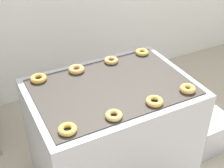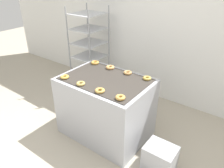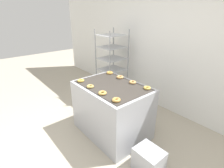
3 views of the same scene
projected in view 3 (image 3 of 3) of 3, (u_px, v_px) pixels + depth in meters
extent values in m
plane|color=#B2A893|center=(79.00, 149.00, 2.76)|extent=(14.00, 14.00, 0.00)
cube|color=white|center=(168.00, 44.00, 3.46)|extent=(8.00, 0.05, 2.80)
cube|color=#A8AAB2|center=(112.00, 110.00, 2.98)|extent=(1.21, 0.86, 0.90)
cube|color=#38332D|center=(112.00, 85.00, 2.80)|extent=(1.11, 0.76, 0.01)
cube|color=#262628|center=(106.00, 118.00, 2.45)|extent=(0.12, 0.07, 0.10)
cylinder|color=gray|center=(96.00, 64.00, 4.19)|extent=(0.02, 0.02, 1.63)
cylinder|color=gray|center=(110.00, 70.00, 3.81)|extent=(0.02, 0.02, 1.63)
cylinder|color=gray|center=(114.00, 60.00, 4.51)|extent=(0.02, 0.02, 1.63)
cylinder|color=gray|center=(128.00, 65.00, 4.14)|extent=(0.02, 0.02, 1.63)
cube|color=#B7BABF|center=(112.00, 89.00, 4.42)|extent=(0.53, 0.55, 0.01)
cube|color=#B7BABF|center=(112.00, 80.00, 4.31)|extent=(0.53, 0.55, 0.01)
cube|color=#B7BABF|center=(112.00, 69.00, 4.21)|extent=(0.53, 0.55, 0.01)
cube|color=#B7BABF|center=(112.00, 58.00, 4.10)|extent=(0.53, 0.55, 0.01)
cube|color=#B7BABF|center=(112.00, 47.00, 4.00)|extent=(0.53, 0.55, 0.01)
cube|color=#B7BABF|center=(112.00, 35.00, 3.89)|extent=(0.53, 0.55, 0.01)
cube|color=#A8AAB2|center=(149.00, 160.00, 2.33)|extent=(0.37, 0.30, 0.33)
torus|color=gold|center=(81.00, 81.00, 2.94)|extent=(0.12, 0.12, 0.03)
torus|color=tan|center=(90.00, 86.00, 2.72)|extent=(0.11, 0.11, 0.03)
torus|color=gold|center=(102.00, 93.00, 2.50)|extent=(0.12, 0.12, 0.04)
torus|color=gold|center=(116.00, 100.00, 2.30)|extent=(0.12, 0.12, 0.04)
torus|color=gold|center=(110.00, 73.00, 3.30)|extent=(0.12, 0.12, 0.04)
torus|color=tan|center=(120.00, 77.00, 3.09)|extent=(0.13, 0.13, 0.04)
torus|color=tan|center=(133.00, 82.00, 2.87)|extent=(0.12, 0.12, 0.04)
torus|color=gold|center=(147.00, 88.00, 2.66)|extent=(0.11, 0.11, 0.03)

